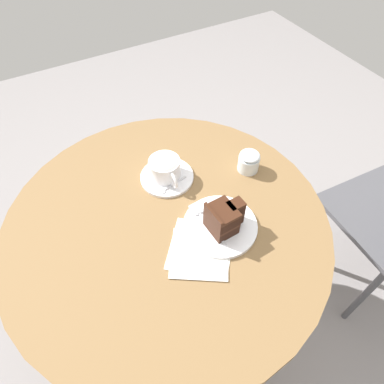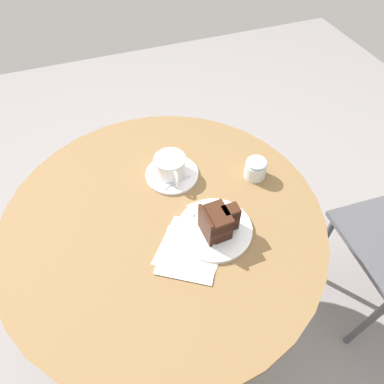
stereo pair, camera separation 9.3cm
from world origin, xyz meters
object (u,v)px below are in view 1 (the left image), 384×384
object	(u,v)px
cake_slice	(224,218)
teaspoon	(170,187)
cake_plate	(220,226)
napkin	(200,250)
coffee_cup	(165,168)
fork	(204,219)
saucer	(167,177)
sugar_pot	(249,161)

from	to	relation	value
cake_slice	teaspoon	bearing A→B (deg)	-163.11
cake_plate	napkin	world-z (taller)	cake_plate
teaspoon	cake_plate	world-z (taller)	teaspoon
coffee_cup	cake_slice	bearing A→B (deg)	11.44
fork	cake_slice	bearing A→B (deg)	-150.27
cake_plate	napkin	distance (m)	0.09
saucer	napkin	world-z (taller)	saucer
teaspoon	cake_plate	distance (m)	0.19
teaspoon	cake_plate	bearing A→B (deg)	95.99
cake_plate	napkin	size ratio (longest dim) A/B	0.88
cake_slice	napkin	world-z (taller)	cake_slice
fork	napkin	distance (m)	0.09
napkin	sugar_pot	world-z (taller)	sugar_pot
cake_slice	fork	xyz separation A→B (m)	(-0.04, -0.03, -0.04)
saucer	teaspoon	size ratio (longest dim) A/B	1.69
coffee_cup	napkin	size ratio (longest dim) A/B	0.56
coffee_cup	fork	world-z (taller)	coffee_cup
teaspoon	cake_slice	distance (m)	0.21
teaspoon	coffee_cup	bearing A→B (deg)	-113.85
napkin	teaspoon	bearing A→B (deg)	173.82
teaspoon	napkin	bearing A→B (deg)	72.28
cake_plate	sugar_pot	xyz separation A→B (m)	(-0.14, 0.19, 0.03)
teaspoon	sugar_pot	bearing A→B (deg)	158.56
fork	sugar_pot	bearing A→B (deg)	-68.81
teaspoon	fork	size ratio (longest dim) A/B	0.60
saucer	fork	xyz separation A→B (m)	(0.19, 0.02, 0.01)
cake_slice	fork	world-z (taller)	cake_slice
cake_slice	sugar_pot	xyz separation A→B (m)	(-0.15, 0.19, -0.02)
cake_slice	fork	bearing A→B (deg)	-145.52
coffee_cup	napkin	world-z (taller)	coffee_cup
teaspoon	cake_slice	xyz separation A→B (m)	(0.19, 0.06, 0.04)
saucer	napkin	xyz separation A→B (m)	(0.26, -0.04, -0.00)
coffee_cup	sugar_pot	size ratio (longest dim) A/B	1.88
saucer	napkin	size ratio (longest dim) A/B	0.71
napkin	fork	bearing A→B (deg)	144.25
napkin	sugar_pot	distance (m)	0.32
coffee_cup	napkin	bearing A→B (deg)	-7.26
saucer	teaspoon	world-z (taller)	teaspoon
napkin	saucer	bearing A→B (deg)	172.11
cake_slice	sugar_pot	bearing A→B (deg)	129.02
teaspoon	cake_slice	size ratio (longest dim) A/B	0.98
cake_plate	sugar_pot	distance (m)	0.23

